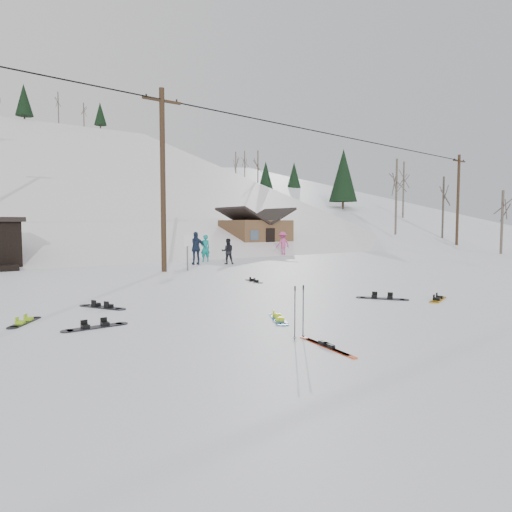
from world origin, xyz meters
TOP-DOWN VIEW (x-y plane):
  - ground at (0.00, 0.00)m, footprint 200.00×200.00m
  - ski_slope at (0.00, 55.00)m, footprint 60.00×85.24m
  - ridge_right at (38.00, 50.00)m, footprint 45.66×93.98m
  - treeline_right at (36.00, 42.00)m, footprint 20.00×60.00m
  - utility_pole at (2.00, 14.00)m, footprint 2.00×0.26m
  - utility_pole_right at (34.00, 17.00)m, footprint 2.00×0.26m
  - trail_sign at (3.10, 13.58)m, footprint 0.50×0.09m
  - cabin at (15.00, 24.00)m, footprint 5.39×4.40m
  - hero_snowboard at (-0.65, 1.65)m, footprint 0.89×1.36m
  - hero_skis at (-1.52, -0.90)m, footprint 0.38×1.72m
  - ski_poles at (-1.55, -0.12)m, footprint 0.31×0.08m
  - board_scatter_a at (-4.61, 3.42)m, footprint 1.53×0.33m
  - board_scatter_b at (-3.68, 5.85)m, footprint 0.93×1.49m
  - board_scatter_c at (-5.82, 4.94)m, footprint 0.91×1.17m
  - board_scatter_d at (3.97, 2.13)m, footprint 1.05×1.41m
  - board_scatter_e at (5.20, 0.95)m, footprint 1.42×0.72m
  - board_scatter_f at (3.27, 8.09)m, footprint 0.43×1.34m
  - skier_teal at (6.67, 18.02)m, footprint 0.67×0.49m
  - skier_dark at (6.85, 15.68)m, footprint 0.92×0.85m
  - skier_pink at (14.13, 19.37)m, footprint 1.21×0.74m
  - skier_navy at (5.19, 16.48)m, footprint 1.21×0.74m

SIDE VIEW (x-z plane):
  - ski_slope at x=0.00m, z-range -44.99..20.99m
  - ridge_right at x=38.00m, z-range -38.30..16.30m
  - ground at x=0.00m, z-range 0.00..0.00m
  - treeline_right at x=36.00m, z-range -5.00..5.00m
  - board_scatter_f at x=3.27m, z-range -0.02..0.07m
  - board_scatter_c at x=-5.82m, z-range -0.02..0.07m
  - hero_skis at x=-1.52m, z-range -0.02..0.07m
  - board_scatter_e at x=5.20m, z-range -0.03..0.08m
  - hero_snowboard at x=-0.65m, z-range -0.03..0.08m
  - board_scatter_a at x=-4.61m, z-range -0.03..0.08m
  - board_scatter_d at x=3.97m, z-range -0.03..0.09m
  - board_scatter_b at x=-3.68m, z-range -0.03..0.09m
  - ski_poles at x=-1.55m, z-range 0.01..1.13m
  - skier_dark at x=6.85m, z-range 0.00..1.52m
  - skier_teal at x=6.67m, z-range 0.00..1.71m
  - skier_pink at x=14.13m, z-range 0.00..1.81m
  - skier_navy at x=5.19m, z-range 0.00..1.93m
  - trail_sign at x=3.10m, z-range 0.35..2.20m
  - cabin at x=15.00m, z-range -0.40..3.37m
  - utility_pole at x=2.00m, z-range 0.18..9.18m
  - utility_pole_right at x=34.00m, z-range 0.18..9.18m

